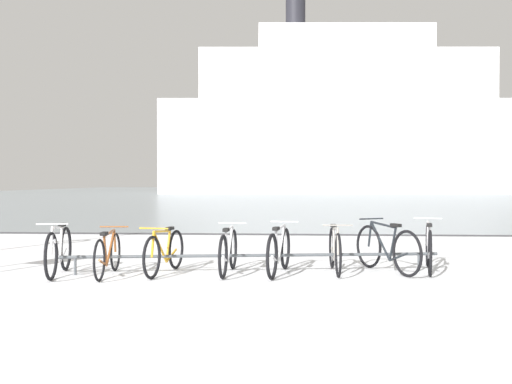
# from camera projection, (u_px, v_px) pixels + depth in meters

# --- Properties ---
(ground) EXTENTS (80.00, 132.00, 0.08)m
(ground) POSITION_uv_depth(u_px,v_px,m) (275.00, 195.00, 59.72)
(ground) COLOR white
(bike_rack) EXTENTS (6.03, 0.88, 0.31)m
(bike_rack) POSITION_uv_depth(u_px,v_px,m) (251.00, 256.00, 9.24)
(bike_rack) COLOR #4C5156
(bike_rack) RESTS_ON ground
(bicycle_0) EXTENTS (0.46, 1.67, 0.84)m
(bicycle_0) POSITION_uv_depth(u_px,v_px,m) (59.00, 251.00, 9.02)
(bicycle_0) COLOR black
(bicycle_0) RESTS_ON ground
(bicycle_1) EXTENTS (0.46, 1.62, 0.74)m
(bicycle_1) POSITION_uv_depth(u_px,v_px,m) (108.00, 254.00, 8.98)
(bicycle_1) COLOR black
(bicycle_1) RESTS_ON ground
(bicycle_2) EXTENTS (0.46, 1.67, 0.76)m
(bicycle_2) POSITION_uv_depth(u_px,v_px,m) (165.00, 252.00, 9.17)
(bicycle_2) COLOR black
(bicycle_2) RESTS_ON ground
(bicycle_3) EXTENTS (0.46, 1.68, 0.78)m
(bicycle_3) POSITION_uv_depth(u_px,v_px,m) (228.00, 251.00, 9.19)
(bicycle_3) COLOR black
(bicycle_3) RESTS_ON ground
(bicycle_4) EXTENTS (0.48, 1.75, 0.80)m
(bicycle_4) POSITION_uv_depth(u_px,v_px,m) (279.00, 251.00, 9.16)
(bicycle_4) COLOR black
(bicycle_4) RESTS_ON ground
(bicycle_5) EXTENTS (0.46, 1.64, 0.80)m
(bicycle_5) POSITION_uv_depth(u_px,v_px,m) (335.00, 250.00, 9.30)
(bicycle_5) COLOR black
(bicycle_5) RESTS_ON ground
(bicycle_6) EXTENTS (0.82, 1.60, 0.84)m
(bicycle_6) POSITION_uv_depth(u_px,v_px,m) (387.00, 248.00, 9.34)
(bicycle_6) COLOR black
(bicycle_6) RESTS_ON ground
(bicycle_7) EXTENTS (0.51, 1.78, 0.84)m
(bicycle_7) POSITION_uv_depth(u_px,v_px,m) (429.00, 248.00, 9.44)
(bicycle_7) COLOR black
(bicycle_7) RESTS_ON ground
(ferry_ship) EXTENTS (43.82, 15.32, 23.31)m
(ferry_ship) POSITION_uv_depth(u_px,v_px,m) (348.00, 126.00, 68.02)
(ferry_ship) COLOR silver
(ferry_ship) RESTS_ON ground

